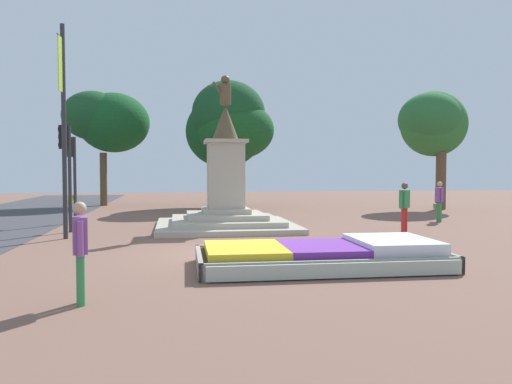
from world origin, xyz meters
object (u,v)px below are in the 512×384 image
statue_monument (226,199)px  pedestrian_crossing_plaza (404,204)px  traffic_light_mid_block (66,159)px  flower_planter (325,256)px  banner_pole (64,126)px  pedestrian_near_planter (80,245)px  pedestrian_with_handbag (439,199)px  traffic_light_far_corner (72,164)px

statue_monument → pedestrian_crossing_plaza: 6.32m
statue_monument → traffic_light_mid_block: 5.69m
flower_planter → statue_monument: (-1.43, 7.72, 0.83)m
banner_pole → pedestrian_crossing_plaza: 11.33m
pedestrian_near_planter → pedestrian_crossing_plaza: (9.15, 7.66, 0.05)m
pedestrian_near_planter → pedestrian_with_handbag: bearing=41.8°
statue_monument → pedestrian_near_planter: (-3.30, -10.05, -0.14)m
flower_planter → banner_pole: size_ratio=0.83×
traffic_light_mid_block → pedestrian_crossing_plaza: bearing=-10.1°
flower_planter → traffic_light_far_corner: 12.84m
banner_pole → pedestrian_near_planter: (1.90, -7.98, -2.54)m
statue_monument → traffic_light_far_corner: bearing=156.1°
pedestrian_near_planter → statue_monument: bearing=71.8°
pedestrian_with_handbag → banner_pole: bearing=-168.2°
flower_planter → traffic_light_mid_block: size_ratio=1.49×
statue_monument → flower_planter: bearing=-79.5°
flower_planter → traffic_light_mid_block: (-6.92, 7.35, 2.27)m
traffic_light_mid_block → traffic_light_far_corner: traffic_light_mid_block is taller
pedestrian_crossing_plaza → traffic_light_far_corner: bearing=156.9°
traffic_light_far_corner → pedestrian_with_handbag: 15.02m
statue_monument → pedestrian_crossing_plaza: size_ratio=3.26×
traffic_light_far_corner → pedestrian_crossing_plaza: traffic_light_far_corner is taller
banner_pole → pedestrian_with_handbag: 14.68m
traffic_light_far_corner → pedestrian_with_handbag: traffic_light_far_corner is taller
banner_pole → pedestrian_with_handbag: (14.15, 2.95, -2.55)m
statue_monument → traffic_light_mid_block: (-5.49, -0.37, 1.44)m
statue_monument → traffic_light_mid_block: bearing=-176.2°
traffic_light_mid_block → flower_planter: bearing=-46.7°
statue_monument → banner_pole: (-5.20, -2.07, 2.41)m
flower_planter → pedestrian_near_planter: bearing=-153.8°
statue_monument → pedestrian_crossing_plaza: (5.85, -2.39, -0.09)m
pedestrian_near_planter → traffic_light_mid_block: bearing=102.8°
banner_pole → pedestrian_crossing_plaza: (11.05, -0.32, -2.49)m
banner_pole → traffic_light_mid_block: bearing=99.8°
pedestrian_with_handbag → pedestrian_near_planter: pedestrian_with_handbag is taller
pedestrian_near_planter → traffic_light_far_corner: bearing=101.6°
banner_pole → pedestrian_with_handbag: size_ratio=3.96×
traffic_light_far_corner → pedestrian_with_handbag: (14.85, -1.73, -1.45)m
traffic_light_mid_block → pedestrian_near_planter: 10.05m
pedestrian_with_handbag → traffic_light_mid_block: bearing=-175.1°
flower_planter → pedestrian_with_handbag: size_ratio=3.27×
flower_planter → statue_monument: size_ratio=0.98×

